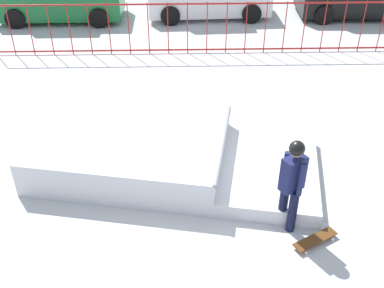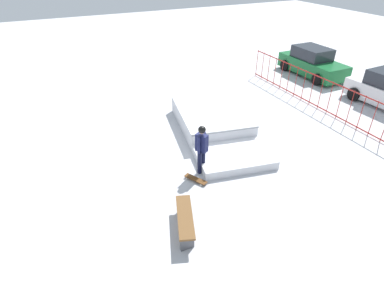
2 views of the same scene
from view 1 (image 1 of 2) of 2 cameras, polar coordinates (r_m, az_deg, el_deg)
name	(u,v)px [view 1 (image 1 of 2)]	position (r m, az deg, el deg)	size (l,w,h in m)	color
ground_plane	(209,184)	(8.92, 2.02, -4.84)	(60.00, 60.00, 0.00)	silver
skate_ramp	(155,153)	(9.20, -4.53, -1.06)	(5.79, 3.55, 0.74)	silver
skater	(292,179)	(7.59, 12.03, -4.20)	(0.44, 0.39, 1.73)	black
skateboard	(315,239)	(8.02, 14.68, -11.10)	(0.80, 0.56, 0.09)	#593314
perimeter_fence	(197,28)	(13.79, 0.65, 13.90)	(11.71, 0.08, 1.50)	maroon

